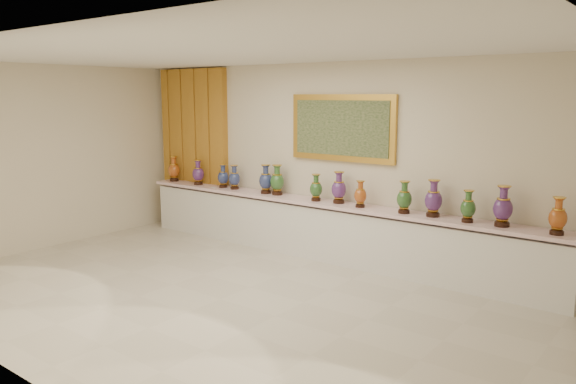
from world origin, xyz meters
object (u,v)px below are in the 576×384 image
at_px(vase_1, 198,174).
at_px(counter, 323,231).
at_px(vase_0, 174,170).
at_px(vase_2, 223,177).

bearing_deg(vase_1, counter, 1.17).
relative_size(counter, vase_0, 15.49).
height_order(vase_1, vase_2, vase_1).
height_order(vase_0, vase_2, vase_0).
relative_size(vase_0, vase_2, 1.14).
distance_m(vase_1, vase_2, 0.58).
height_order(counter, vase_2, vase_2).
relative_size(counter, vase_2, 17.69).
bearing_deg(vase_1, vase_2, 4.95).
distance_m(counter, vase_1, 2.79).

